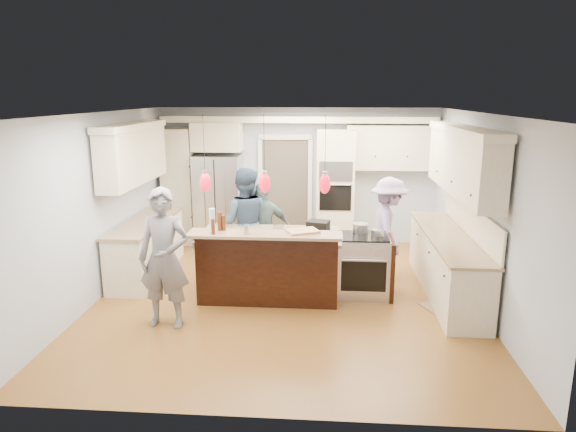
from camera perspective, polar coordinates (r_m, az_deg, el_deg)
name	(u,v)px	position (r m, az deg, el deg)	size (l,w,h in m)	color
ground_plane	(286,296)	(7.81, -0.19, -8.84)	(6.00, 6.00, 0.00)	#9E6C2B
room_shell	(286,176)	(7.32, -0.20, 4.46)	(5.54, 6.04, 2.72)	#B2BCC6
refrigerator	(219,200)	(10.28, -7.69, 1.75)	(0.90, 0.70, 1.80)	#B7B7BC
oven_column	(335,189)	(10.04, 5.27, 2.99)	(0.72, 0.69, 2.30)	beige
back_upper_cabinets	(259,161)	(10.13, -3.21, 6.09)	(5.30, 0.61, 2.54)	beige
right_counter_run	(452,226)	(7.97, 17.79, -1.05)	(0.64, 3.10, 2.51)	beige
left_cabinets	(142,213)	(8.76, -15.93, 0.36)	(0.64, 2.30, 2.51)	beige
kitchen_island	(270,263)	(7.73, -1.98, -5.24)	(2.10, 1.46, 1.12)	black
island_range	(364,265)	(7.79, 8.47, -5.46)	(0.82, 0.71, 0.92)	#B7B7BC
pendant_lights	(264,183)	(6.84, -2.63, 3.70)	(1.75, 0.15, 1.03)	black
person_bar_end	(164,258)	(6.75, -13.60, -4.60)	(0.67, 0.44, 1.83)	slate
person_far_left	(245,223)	(8.42, -4.85, -0.74)	(0.88, 0.69, 1.81)	#324861
person_far_right	(263,229)	(8.49, -2.74, -1.46)	(0.91, 0.38, 1.56)	slate
person_range_side	(388,228)	(8.55, 11.09, -1.27)	(1.07, 0.61, 1.65)	#9583B0
floor_rug	(453,312)	(7.61, 17.91, -10.10)	(0.59, 0.87, 0.01)	olive
water_bottle	(212,221)	(6.97, -8.42, -0.55)	(0.08, 0.08, 0.34)	silver
beer_bottle_a	(220,221)	(7.13, -7.60, -0.57)	(0.06, 0.06, 0.26)	#4C220D
beer_bottle_b	(213,227)	(6.93, -8.33, -1.19)	(0.05, 0.05, 0.21)	#4C220D
beer_bottle_c	(224,223)	(7.12, -7.14, -0.77)	(0.05, 0.05, 0.21)	#4C220D
drink_can	(246,229)	(6.89, -4.65, -1.50)	(0.07, 0.07, 0.14)	#B7B7BC
cutting_board	(303,231)	(6.99, 1.64, -1.70)	(0.41, 0.29, 0.03)	tan
pot_large	(360,228)	(7.82, 8.05, -1.32)	(0.23, 0.23, 0.13)	#B7B7BC
pot_small	(378,233)	(7.68, 9.93, -1.82)	(0.18, 0.18, 0.09)	#B7B7BC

